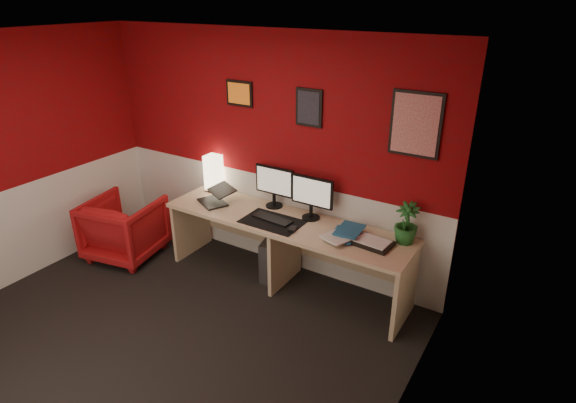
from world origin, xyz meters
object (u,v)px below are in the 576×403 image
object	(u,v)px
pc_tower	(275,257)
armchair	(125,228)
desk	(285,252)
potted_plant	(407,223)
shoji_lamp	(214,174)
zen_tray	(372,243)
monitor_left	(274,181)
monitor_right	(311,191)
laptop	(212,194)

from	to	relation	value
pc_tower	armchair	world-z (taller)	armchair
desk	potted_plant	distance (m)	1.30
shoji_lamp	zen_tray	distance (m)	2.03
monitor_left	armchair	xyz separation A→B (m)	(-1.59, -0.69, -0.67)
desk	shoji_lamp	size ratio (longest dim) A/B	6.50
armchair	zen_tray	bearing A→B (deg)	178.39
shoji_lamp	monitor_right	distance (m)	1.28
monitor_left	monitor_right	distance (m)	0.47
pc_tower	potted_plant	bearing A→B (deg)	-6.87
desk	monitor_left	distance (m)	0.75
laptop	pc_tower	size ratio (longest dim) A/B	0.73
laptop	zen_tray	size ratio (longest dim) A/B	0.94
monitor_right	monitor_left	bearing A→B (deg)	174.34
zen_tray	armchair	xyz separation A→B (m)	(-2.78, -0.47, -0.40)
desk	pc_tower	bearing A→B (deg)	156.28
monitor_right	potted_plant	distance (m)	0.97
desk	monitor_right	world-z (taller)	monitor_right
shoji_lamp	monitor_right	bearing A→B (deg)	-2.18
zen_tray	laptop	bearing A→B (deg)	-178.34
zen_tray	pc_tower	world-z (taller)	zen_tray
desk	pc_tower	world-z (taller)	desk
monitor_right	armchair	size ratio (longest dim) A/B	0.76
monitor_left	potted_plant	size ratio (longest dim) A/B	1.51
monitor_right	potted_plant	bearing A→B (deg)	0.89
laptop	potted_plant	bearing A→B (deg)	33.67
potted_plant	armchair	size ratio (longest dim) A/B	0.50
laptop	pc_tower	world-z (taller)	laptop
monitor_right	pc_tower	world-z (taller)	monitor_right
desk	zen_tray	xyz separation A→B (m)	(0.92, 0.00, 0.38)
monitor_right	armchair	distance (m)	2.26
shoji_lamp	monitor_right	xyz separation A→B (m)	(1.28, -0.05, 0.09)
monitor_right	pc_tower	size ratio (longest dim) A/B	1.29
pc_tower	shoji_lamp	bearing A→B (deg)	158.26
desk	monitor_right	bearing A→B (deg)	42.82
desk	laptop	xyz separation A→B (m)	(-0.88, -0.05, 0.47)
laptop	zen_tray	distance (m)	1.81
desk	laptop	size ratio (longest dim) A/B	7.88
zen_tray	monitor_left	bearing A→B (deg)	169.31
desk	shoji_lamp	distance (m)	1.24
laptop	monitor_right	xyz separation A→B (m)	(1.08, 0.23, 0.18)
monitor_right	potted_plant	xyz separation A→B (m)	(0.96, 0.01, -0.10)
desk	zen_tray	bearing A→B (deg)	0.03
zen_tray	pc_tower	size ratio (longest dim) A/B	0.78
zen_tray	pc_tower	xyz separation A→B (m)	(-1.09, 0.07, -0.52)
desk	pc_tower	distance (m)	0.23
laptop	monitor_right	bearing A→B (deg)	38.93
monitor_left	desk	bearing A→B (deg)	-39.57
potted_plant	pc_tower	bearing A→B (deg)	-174.74
monitor_left	armchair	bearing A→B (deg)	-156.45
monitor_left	pc_tower	xyz separation A→B (m)	(0.11, -0.15, -0.80)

